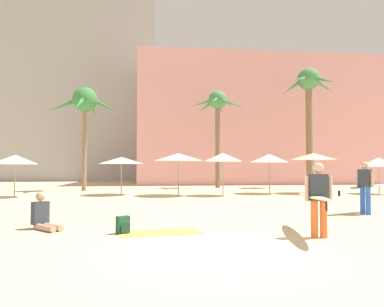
{
  "coord_description": "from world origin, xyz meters",
  "views": [
    {
      "loc": [
        -1.12,
        -6.89,
        1.59
      ],
      "look_at": [
        0.45,
        7.98,
        2.16
      ],
      "focal_mm": 33.46,
      "sensor_mm": 36.0,
      "label": 1
    }
  ],
  "objects_px": {
    "beach_towel": "(160,232)",
    "cafe_umbrella_7": "(269,158)",
    "palm_tree_far_left": "(85,104)",
    "cafe_umbrella_2": "(121,160)",
    "person_near_right": "(43,216)",
    "cafe_umbrella_5": "(223,157)",
    "palm_tree_center": "(218,109)",
    "palm_tree_left": "(309,93)",
    "cafe_umbrella_6": "(379,162)",
    "person_mid_right": "(316,196)",
    "cafe_umbrella_1": "(15,160)",
    "backpack": "(123,225)",
    "cafe_umbrella_3": "(178,157)",
    "cafe_umbrella_4": "(313,156)",
    "person_near_left": "(363,186)"
  },
  "relations": [
    {
      "from": "cafe_umbrella_7",
      "to": "palm_tree_far_left",
      "type": "bearing_deg",
      "value": 161.37
    },
    {
      "from": "palm_tree_far_left",
      "to": "cafe_umbrella_1",
      "type": "bearing_deg",
      "value": -117.25
    },
    {
      "from": "palm_tree_far_left",
      "to": "cafe_umbrella_7",
      "type": "xyz_separation_m",
      "value": [
        11.57,
        -3.9,
        -3.73
      ]
    },
    {
      "from": "cafe_umbrella_5",
      "to": "cafe_umbrella_3",
      "type": "bearing_deg",
      "value": 173.86
    },
    {
      "from": "palm_tree_left",
      "to": "person_near_right",
      "type": "distance_m",
      "value": 23.63
    },
    {
      "from": "cafe_umbrella_1",
      "to": "cafe_umbrella_5",
      "type": "relative_size",
      "value": 0.98
    },
    {
      "from": "cafe_umbrella_4",
      "to": "cafe_umbrella_3",
      "type": "bearing_deg",
      "value": -174.78
    },
    {
      "from": "cafe_umbrella_2",
      "to": "cafe_umbrella_3",
      "type": "distance_m",
      "value": 3.35
    },
    {
      "from": "cafe_umbrella_6",
      "to": "palm_tree_center",
      "type": "bearing_deg",
      "value": 139.36
    },
    {
      "from": "cafe_umbrella_6",
      "to": "person_mid_right",
      "type": "relative_size",
      "value": 0.71
    },
    {
      "from": "person_near_right",
      "to": "cafe_umbrella_2",
      "type": "bearing_deg",
      "value": 130.14
    },
    {
      "from": "person_near_left",
      "to": "backpack",
      "type": "bearing_deg",
      "value": 172.33
    },
    {
      "from": "cafe_umbrella_7",
      "to": "person_near_left",
      "type": "height_order",
      "value": "cafe_umbrella_7"
    },
    {
      "from": "cafe_umbrella_6",
      "to": "person_near_right",
      "type": "bearing_deg",
      "value": -147.05
    },
    {
      "from": "palm_tree_center",
      "to": "cafe_umbrella_3",
      "type": "height_order",
      "value": "palm_tree_center"
    },
    {
      "from": "cafe_umbrella_1",
      "to": "cafe_umbrella_5",
      "type": "distance_m",
      "value": 11.12
    },
    {
      "from": "cafe_umbrella_2",
      "to": "cafe_umbrella_7",
      "type": "height_order",
      "value": "cafe_umbrella_7"
    },
    {
      "from": "palm_tree_far_left",
      "to": "palm_tree_center",
      "type": "relative_size",
      "value": 0.93
    },
    {
      "from": "palm_tree_left",
      "to": "cafe_umbrella_7",
      "type": "height_order",
      "value": "palm_tree_left"
    },
    {
      "from": "backpack",
      "to": "cafe_umbrella_3",
      "type": "bearing_deg",
      "value": 139.2
    },
    {
      "from": "cafe_umbrella_6",
      "to": "palm_tree_far_left",
      "type": "bearing_deg",
      "value": 165.06
    },
    {
      "from": "cafe_umbrella_1",
      "to": "beach_towel",
      "type": "relative_size",
      "value": 1.19
    },
    {
      "from": "palm_tree_center",
      "to": "cafe_umbrella_7",
      "type": "distance_m",
      "value": 7.72
    },
    {
      "from": "cafe_umbrella_5",
      "to": "palm_tree_center",
      "type": "bearing_deg",
      "value": 82.03
    },
    {
      "from": "cafe_umbrella_1",
      "to": "cafe_umbrella_6",
      "type": "relative_size",
      "value": 1.07
    },
    {
      "from": "cafe_umbrella_3",
      "to": "beach_towel",
      "type": "distance_m",
      "value": 11.45
    },
    {
      "from": "cafe_umbrella_6",
      "to": "cafe_umbrella_2",
      "type": "bearing_deg",
      "value": 176.59
    },
    {
      "from": "palm_tree_center",
      "to": "cafe_umbrella_3",
      "type": "bearing_deg",
      "value": -115.99
    },
    {
      "from": "palm_tree_left",
      "to": "palm_tree_center",
      "type": "bearing_deg",
      "value": 175.13
    },
    {
      "from": "person_near_left",
      "to": "cafe_umbrella_4",
      "type": "bearing_deg",
      "value": 47.53
    },
    {
      "from": "palm_tree_far_left",
      "to": "cafe_umbrella_1",
      "type": "xyz_separation_m",
      "value": [
        -2.6,
        -5.05,
        -3.86
      ]
    },
    {
      "from": "cafe_umbrella_2",
      "to": "cafe_umbrella_7",
      "type": "bearing_deg",
      "value": -0.05
    },
    {
      "from": "cafe_umbrella_2",
      "to": "person_near_right",
      "type": "relative_size",
      "value": 2.69
    },
    {
      "from": "backpack",
      "to": "person_near_right",
      "type": "height_order",
      "value": "person_near_right"
    },
    {
      "from": "cafe_umbrella_2",
      "to": "palm_tree_center",
      "type": "bearing_deg",
      "value": 43.11
    },
    {
      "from": "beach_towel",
      "to": "person_mid_right",
      "type": "height_order",
      "value": "person_mid_right"
    },
    {
      "from": "cafe_umbrella_2",
      "to": "cafe_umbrella_5",
      "type": "xyz_separation_m",
      "value": [
        5.7,
        -1.18,
        0.17
      ]
    },
    {
      "from": "palm_tree_center",
      "to": "cafe_umbrella_5",
      "type": "xyz_separation_m",
      "value": [
        -1.05,
        -7.49,
        -3.94
      ]
    },
    {
      "from": "beach_towel",
      "to": "cafe_umbrella_7",
      "type": "bearing_deg",
      "value": 60.89
    },
    {
      "from": "cafe_umbrella_7",
      "to": "beach_towel",
      "type": "distance_m",
      "value": 14.0
    },
    {
      "from": "palm_tree_left",
      "to": "cafe_umbrella_6",
      "type": "relative_size",
      "value": 4.31
    },
    {
      "from": "cafe_umbrella_1",
      "to": "cafe_umbrella_7",
      "type": "relative_size",
      "value": 0.98
    },
    {
      "from": "palm_tree_left",
      "to": "palm_tree_center",
      "type": "height_order",
      "value": "palm_tree_left"
    },
    {
      "from": "palm_tree_far_left",
      "to": "palm_tree_left",
      "type": "bearing_deg",
      "value": 6.21
    },
    {
      "from": "palm_tree_center",
      "to": "person_mid_right",
      "type": "bearing_deg",
      "value": -93.44
    },
    {
      "from": "cafe_umbrella_2",
      "to": "cafe_umbrella_4",
      "type": "bearing_deg",
      "value": -0.81
    },
    {
      "from": "palm_tree_left",
      "to": "palm_tree_center",
      "type": "distance_m",
      "value": 7.26
    },
    {
      "from": "cafe_umbrella_3",
      "to": "cafe_umbrella_5",
      "type": "xyz_separation_m",
      "value": [
        2.47,
        -0.27,
        -0.01
      ]
    },
    {
      "from": "cafe_umbrella_5",
      "to": "cafe_umbrella_7",
      "type": "xyz_separation_m",
      "value": [
        3.06,
        1.17,
        -0.02
      ]
    },
    {
      "from": "cafe_umbrella_7",
      "to": "backpack",
      "type": "relative_size",
      "value": 5.66
    }
  ]
}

